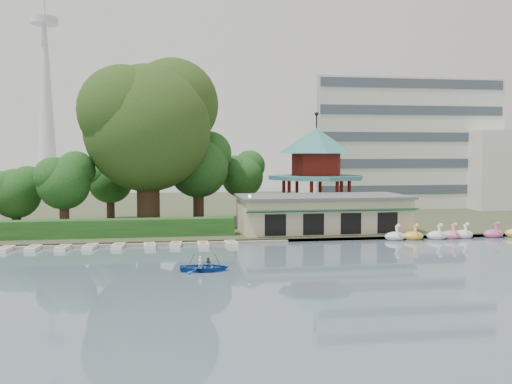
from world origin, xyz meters
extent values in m
plane|color=slate|center=(0.00, 0.00, 0.00)|extent=(220.00, 220.00, 0.00)
cube|color=#424930|center=(0.00, 52.00, 0.20)|extent=(220.00, 70.00, 0.40)
cube|color=gray|center=(0.00, 17.30, 0.15)|extent=(220.00, 0.60, 0.30)
cube|color=gray|center=(-12.00, 17.20, 0.12)|extent=(34.00, 1.60, 0.24)
cube|color=beige|center=(10.00, 22.00, 2.20)|extent=(18.00, 8.00, 3.60)
cube|color=#595B5E|center=(10.00, 22.00, 4.15)|extent=(18.60, 8.60, 0.30)
cube|color=#194C2D|center=(10.00, 17.70, 3.00)|extent=(18.00, 1.59, 0.45)
cylinder|color=beige|center=(12.00, 32.00, 1.00)|extent=(10.40, 10.40, 1.20)
cylinder|color=teal|center=(12.00, 32.00, 5.85)|extent=(12.40, 12.40, 0.50)
cylinder|color=maroon|center=(12.00, 32.00, 7.50)|extent=(6.40, 6.40, 2.80)
cone|color=teal|center=(12.00, 32.00, 10.50)|extent=(10.00, 10.00, 3.20)
cylinder|color=black|center=(12.00, 32.00, 13.00)|extent=(0.16, 0.16, 1.80)
cube|color=silver|center=(30.00, 50.00, 10.40)|extent=(30.00, 14.00, 20.00)
cube|color=silver|center=(46.00, 44.00, 6.40)|extent=(14.00, 10.00, 12.00)
cone|color=silver|center=(-42.00, 140.00, 30.00)|extent=(6.00, 6.00, 60.00)
cylinder|color=silver|center=(-42.00, 140.00, 48.00)|extent=(8.00, 8.00, 2.00)
cube|color=#24541E|center=(-15.00, 20.50, 1.30)|extent=(30.00, 2.00, 1.80)
cylinder|color=black|center=(1.50, 19.00, 2.40)|extent=(0.12, 0.12, 4.00)
sphere|color=beige|center=(1.50, 19.00, 4.50)|extent=(0.36, 0.36, 0.36)
cylinder|color=#3A281C|center=(-9.00, 28.00, 4.98)|extent=(2.62, 2.62, 9.17)
sphere|color=#2D4819|center=(-9.00, 28.00, 11.77)|extent=(14.54, 14.54, 14.54)
sphere|color=#2D4819|center=(-6.09, 30.18, 14.70)|extent=(10.90, 10.90, 10.90)
sphere|color=#2D4819|center=(-11.54, 26.55, 13.60)|extent=(10.18, 10.18, 10.18)
cylinder|color=#3A281C|center=(-18.00, 26.00, 2.51)|extent=(1.04, 1.04, 4.23)
sphere|color=#24541E|center=(-18.00, 26.00, 5.64)|extent=(5.77, 5.77, 5.77)
sphere|color=#24541E|center=(-16.85, 26.87, 6.99)|extent=(4.33, 4.33, 4.33)
sphere|color=#24541E|center=(-19.01, 25.42, 6.49)|extent=(4.04, 4.04, 4.04)
cylinder|color=#3A281C|center=(-24.00, 30.00, 1.97)|extent=(1.03, 1.03, 3.15)
sphere|color=#24541E|center=(-24.00, 30.00, 4.30)|extent=(5.73, 5.73, 5.73)
sphere|color=#24541E|center=(-22.85, 30.86, 5.31)|extent=(4.30, 4.30, 4.30)
sphere|color=#24541E|center=(-25.00, 29.43, 4.93)|extent=(4.01, 4.01, 4.01)
cylinder|color=#3A281C|center=(-3.00, 32.00, 3.12)|extent=(1.34, 1.34, 5.44)
sphere|color=#24541E|center=(-3.00, 32.00, 7.15)|extent=(7.42, 7.42, 7.42)
sphere|color=#24541E|center=(-1.52, 33.11, 8.89)|extent=(5.57, 5.57, 5.57)
sphere|color=#24541E|center=(-4.30, 31.26, 8.24)|extent=(5.19, 5.19, 5.19)
cylinder|color=#3A281C|center=(3.00, 36.00, 2.60)|extent=(1.00, 1.00, 4.39)
sphere|color=#24541E|center=(3.00, 36.00, 5.84)|extent=(5.56, 5.56, 5.56)
sphere|color=#24541E|center=(4.11, 36.83, 7.25)|extent=(4.17, 4.17, 4.17)
sphere|color=#24541E|center=(2.03, 35.44, 6.72)|extent=(3.89, 3.89, 3.89)
cylinder|color=#3A281C|center=(-14.00, 36.00, 2.41)|extent=(1.02, 1.02, 4.02)
sphere|color=#24541E|center=(-14.00, 36.00, 5.39)|extent=(5.68, 5.68, 5.68)
sphere|color=#24541E|center=(-12.86, 36.85, 6.68)|extent=(4.26, 4.26, 4.26)
sphere|color=#24541E|center=(-14.99, 35.43, 6.20)|extent=(3.97, 3.97, 3.97)
ellipsoid|color=white|center=(16.25, 16.58, 0.35)|extent=(2.16, 1.44, 0.99)
cylinder|color=white|center=(16.25, 16.03, 0.90)|extent=(0.26, 0.79, 1.29)
sphere|color=white|center=(16.25, 15.73, 1.55)|extent=(0.44, 0.44, 0.44)
ellipsoid|color=yellow|center=(18.24, 16.61, 0.35)|extent=(2.16, 1.44, 0.99)
cylinder|color=yellow|center=(18.24, 16.06, 0.90)|extent=(0.26, 0.79, 1.29)
sphere|color=yellow|center=(18.24, 15.76, 1.55)|extent=(0.44, 0.44, 0.44)
ellipsoid|color=white|center=(20.79, 16.48, 0.35)|extent=(2.16, 1.44, 0.99)
cylinder|color=white|center=(20.79, 15.93, 0.90)|extent=(0.26, 0.79, 1.29)
sphere|color=white|center=(20.79, 15.63, 1.55)|extent=(0.44, 0.44, 0.44)
ellipsoid|color=pink|center=(22.46, 16.64, 0.35)|extent=(2.16, 1.44, 0.99)
cylinder|color=pink|center=(22.46, 16.09, 0.90)|extent=(0.26, 0.79, 1.29)
sphere|color=pink|center=(22.46, 15.79, 1.55)|extent=(0.44, 0.44, 0.44)
ellipsoid|color=white|center=(23.86, 16.75, 0.35)|extent=(2.16, 1.44, 0.99)
cylinder|color=white|center=(23.86, 16.20, 0.90)|extent=(0.26, 0.79, 1.29)
sphere|color=white|center=(23.86, 15.90, 1.55)|extent=(0.44, 0.44, 0.44)
ellipsoid|color=#D15C8F|center=(27.30, 16.70, 0.35)|extent=(2.16, 1.44, 0.99)
cylinder|color=#D15C8F|center=(27.30, 16.15, 0.90)|extent=(0.26, 0.79, 1.29)
sphere|color=#D15C8F|center=(27.30, 15.85, 1.55)|extent=(0.44, 0.44, 0.44)
cube|color=white|center=(-21.51, 15.79, 0.18)|extent=(1.27, 2.40, 0.36)
cube|color=white|center=(-19.09, 15.85, 0.18)|extent=(1.22, 2.39, 0.36)
cube|color=white|center=(-16.41, 15.66, 0.18)|extent=(1.29, 2.41, 0.36)
cube|color=white|center=(-14.02, 15.89, 0.18)|extent=(1.32, 2.42, 0.36)
cube|color=white|center=(-11.45, 15.84, 0.18)|extent=(1.21, 2.38, 0.36)
cube|color=white|center=(-8.55, 15.66, 0.18)|extent=(1.15, 2.36, 0.36)
cube|color=white|center=(-6.08, 15.93, 0.18)|extent=(1.26, 2.40, 0.36)
cube|color=white|center=(-3.49, 15.68, 0.18)|extent=(1.02, 2.31, 0.36)
cube|color=white|center=(-0.77, 15.80, 0.18)|extent=(1.14, 2.36, 0.36)
imported|color=#1D50AB|center=(-4.16, 4.05, 0.54)|extent=(5.49, 4.16, 1.07)
imported|color=white|center=(-4.46, 4.25, 0.61)|extent=(0.39, 0.28, 1.02)
imported|color=#333E4C|center=(-3.86, 3.85, 0.59)|extent=(0.51, 0.42, 0.98)
cylinder|color=#3A281C|center=(-5.36, 4.05, 0.35)|extent=(0.94, 0.29, 2.01)
cylinder|color=#3A281C|center=(-2.96, 4.05, 0.35)|extent=(0.94, 0.29, 2.01)
camera|label=1|loc=(-6.96, -38.59, 8.85)|focal=40.00mm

